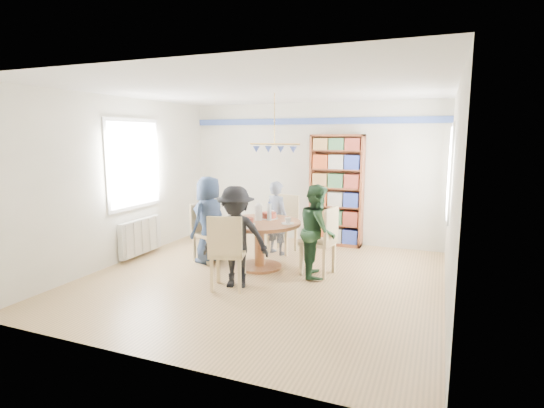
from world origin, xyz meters
The scene contains 14 objects.
ground centered at (0.00, 0.00, 0.00)m, with size 5.00×5.00×0.00m, color tan.
room_shell centered at (-0.26, 0.87, 1.65)m, with size 5.00×5.00×5.00m.
radiator centered at (-2.42, 0.30, 0.35)m, with size 0.12×1.00×0.60m.
dining_table centered at (-0.24, 0.47, 0.56)m, with size 1.30×1.30×0.75m.
chair_left centered at (-1.25, 0.52, 0.53)m, with size 0.54×0.54×0.96m.
chair_right centered at (0.79, 0.50, 0.57)m, with size 0.52×0.52×1.04m.
chair_far centered at (-0.22, 1.55, 0.56)m, with size 0.51×0.51×1.02m.
chair_near centered at (-0.25, -0.61, 0.57)m, with size 0.57×0.57×1.04m.
person_left centered at (-1.14, 0.46, 0.71)m, with size 0.70×0.45×1.43m, color #1C283E.
person_right centered at (0.71, 0.44, 0.69)m, with size 0.67×0.52×1.38m, color #1B3721.
person_far centered at (-0.28, 1.33, 0.65)m, with size 0.47×0.31×1.30m, color gray.
person_near centered at (-0.20, -0.42, 0.70)m, with size 0.91×0.52×1.40m, color black.
bookshelf centered at (0.53, 2.34, 1.03)m, with size 1.00×0.30×2.10m.
tableware centered at (-0.26, 0.49, 0.82)m, with size 1.14×1.14×0.30m.
Camera 1 is at (2.37, -5.49, 2.08)m, focal length 28.00 mm.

